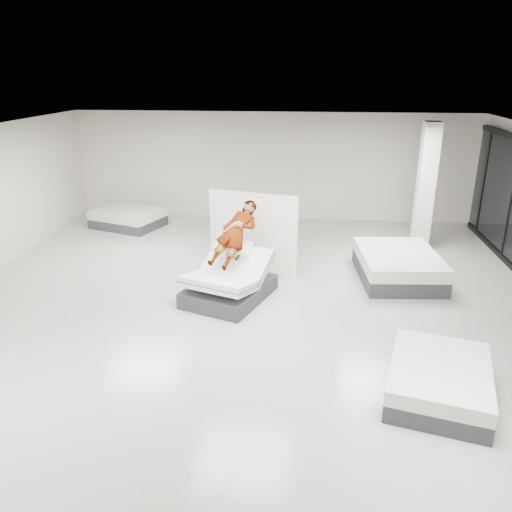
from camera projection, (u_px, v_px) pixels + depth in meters
name	position (u px, v px, depth m)	size (l,w,h in m)	color
room	(241.00, 240.00, 8.54)	(14.00, 14.04, 3.20)	beige
hero_bed	(229.00, 283.00, 9.98)	(1.88, 2.14, 1.05)	#323337
person	(236.00, 241.00, 9.96)	(0.60, 0.39, 1.64)	slate
remote	(237.00, 258.00, 9.64)	(0.05, 0.14, 0.03)	black
divider_panel	(253.00, 234.00, 11.06)	(2.04, 0.09, 1.85)	white
flat_bed_right_far	(398.00, 266.00, 10.97)	(1.82, 2.31, 0.60)	#323337
flat_bed_right_near	(439.00, 380.00, 7.00)	(1.72, 2.04, 0.49)	#323337
flat_bed_left_far	(128.00, 218.00, 14.63)	(2.20, 1.92, 0.51)	#323337
column	(425.00, 188.00, 12.33)	(0.40, 0.40, 3.20)	silver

